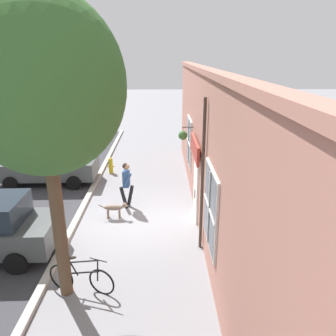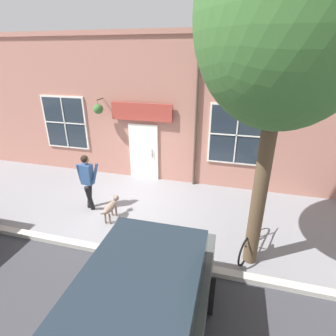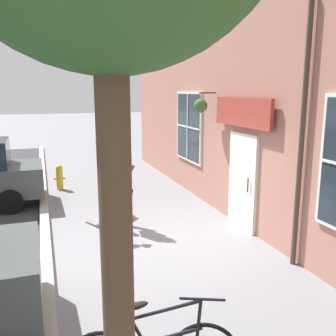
# 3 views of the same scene
# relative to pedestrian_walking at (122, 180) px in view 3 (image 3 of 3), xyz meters

# --- Properties ---
(ground_plane) EXTENTS (90.00, 90.00, 0.00)m
(ground_plane) POSITION_rel_pedestrian_walking_xyz_m (-0.33, 1.10, -1.06)
(ground_plane) COLOR gray
(storefront_facade) EXTENTS (0.95, 18.00, 5.11)m
(storefront_facade) POSITION_rel_pedestrian_walking_xyz_m (-2.67, 1.09, 1.49)
(storefront_facade) COLOR #B27566
(storefront_facade) RESTS_ON ground_plane
(pedestrian_walking) EXTENTS (0.55, 0.58, 1.76)m
(pedestrian_walking) POSITION_rel_pedestrian_walking_xyz_m (0.00, 0.00, 0.00)
(pedestrian_walking) COLOR black
(pedestrian_walking) RESTS_ON ground_plane
(dog_on_leash) EXTENTS (1.08, 0.23, 0.60)m
(dog_on_leash) POSITION_rel_pedestrian_walking_xyz_m (0.34, 0.87, -0.67)
(dog_on_leash) COLOR #7F6B5B
(dog_on_leash) RESTS_ON ground_plane
(fire_hydrant) EXTENTS (0.34, 0.20, 0.77)m
(fire_hydrant) POSITION_rel_pedestrian_walking_xyz_m (1.17, -3.81, -0.67)
(fire_hydrant) COLOR gold
(fire_hydrant) RESTS_ON ground_plane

